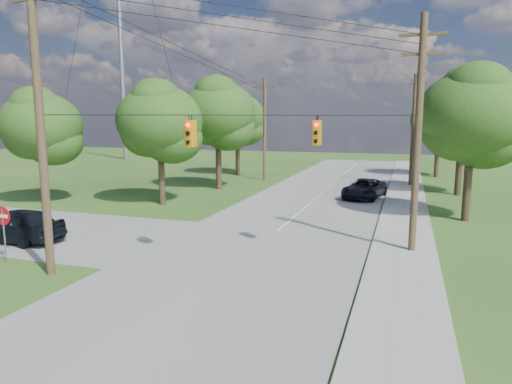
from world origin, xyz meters
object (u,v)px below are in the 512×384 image
(pole_north_e, at_px, (413,129))
(car_main_north, at_px, (364,189))
(pole_ne, at_px, (418,132))
(pole_sw, at_px, (39,114))
(do_not_enter_sign, at_px, (3,222))
(pole_north_w, at_px, (265,128))
(car_cross_dark, at_px, (15,225))

(pole_north_e, relative_size, car_main_north, 1.91)
(pole_ne, bearing_deg, pole_sw, -150.62)
(pole_ne, bearing_deg, do_not_enter_sign, -156.87)
(pole_ne, xyz_separation_m, do_not_enter_sign, (-16.39, -7.00, -3.70))
(pole_north_e, distance_m, pole_north_w, 13.90)
(car_main_north, bearing_deg, pole_north_e, 77.76)
(car_cross_dark, height_order, car_main_north, car_cross_dark)
(car_cross_dark, height_order, do_not_enter_sign, do_not_enter_sign)
(pole_sw, bearing_deg, pole_north_w, 90.77)
(car_cross_dark, distance_m, do_not_enter_sign, 3.61)
(pole_ne, height_order, car_cross_dark, pole_ne)
(pole_ne, relative_size, pole_north_e, 1.05)
(pole_north_w, bearing_deg, pole_ne, -57.71)
(car_cross_dark, xyz_separation_m, do_not_enter_sign, (2.23, -2.70, 0.89))
(pole_sw, distance_m, pole_north_e, 32.55)
(pole_north_w, bearing_deg, do_not_enter_sign, -94.91)
(pole_ne, height_order, pole_north_w, pole_ne)
(car_cross_dark, bearing_deg, pole_sw, 57.51)
(pole_north_w, height_order, do_not_enter_sign, pole_north_w)
(pole_ne, relative_size, pole_north_w, 1.05)
(pole_sw, relative_size, car_cross_dark, 2.41)
(pole_north_e, height_order, car_main_north, pole_north_e)
(car_main_north, bearing_deg, do_not_enter_sign, -110.64)
(pole_north_e, xyz_separation_m, car_main_north, (-3.40, -7.92, -4.37))
(pole_sw, distance_m, pole_north_w, 29.62)
(pole_north_e, distance_m, do_not_enter_sign, 33.48)
(car_cross_dark, bearing_deg, car_main_north, 140.62)
(pole_ne, xyz_separation_m, pole_north_w, (-13.90, 22.00, -0.34))
(pole_ne, distance_m, pole_north_w, 26.03)
(pole_sw, bearing_deg, car_main_north, 65.02)
(pole_north_e, bearing_deg, pole_north_w, 180.00)
(pole_north_w, bearing_deg, car_main_north, -37.02)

